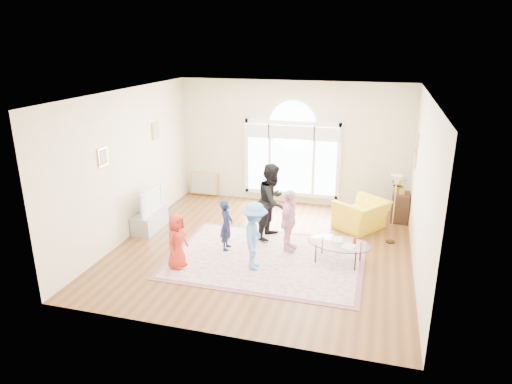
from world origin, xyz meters
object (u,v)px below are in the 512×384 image
(area_rug, at_px, (267,258))
(coffee_table, at_px, (339,244))
(television, at_px, (149,200))
(tv_console, at_px, (150,221))
(armchair, at_px, (361,215))

(area_rug, distance_m, coffee_table, 1.46)
(television, xyz_separation_m, coffee_table, (4.33, -0.50, -0.31))
(tv_console, xyz_separation_m, coffee_table, (4.33, -0.50, 0.19))
(coffee_table, bearing_deg, tv_console, -177.43)
(tv_console, relative_size, television, 0.99)
(armchair, bearing_deg, area_rug, -4.74)
(tv_console, bearing_deg, armchair, 15.92)
(area_rug, relative_size, television, 3.57)
(tv_console, bearing_deg, area_rug, -13.82)
(area_rug, distance_m, armchair, 2.70)
(television, bearing_deg, tv_console, 180.00)
(area_rug, xyz_separation_m, television, (-2.94, 0.72, 0.70))
(area_rug, xyz_separation_m, coffee_table, (1.39, 0.22, 0.39))
(area_rug, distance_m, television, 3.11)
(tv_console, relative_size, coffee_table, 0.75)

